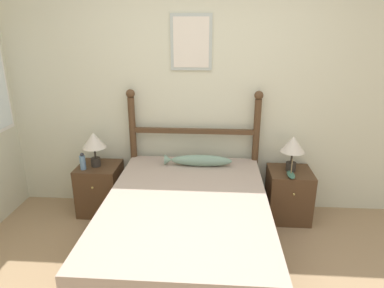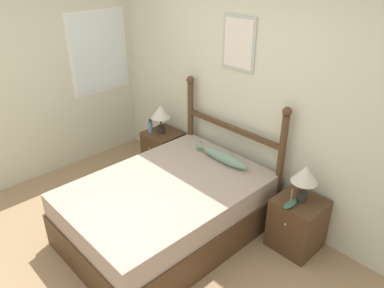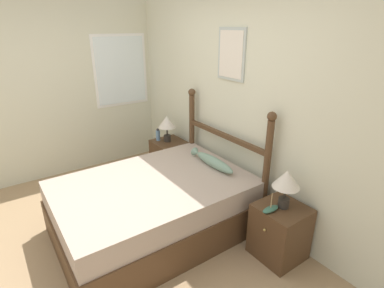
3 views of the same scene
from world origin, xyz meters
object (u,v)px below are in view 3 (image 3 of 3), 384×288
Objects in this scene: model_boat at (271,209)px; table_lamp_right at (286,181)px; fish_pillow at (212,161)px; table_lamp_left at (167,123)px; nightstand_left at (169,158)px; bottle at (158,135)px; bed at (154,207)px; nightstand_right at (280,232)px.

table_lamp_right is at bearing 80.34° from model_boat.
model_boat is 0.95m from fish_pillow.
table_lamp_left is 1.98× the size of model_boat.
fish_pillow is at bearing -3.66° from nightstand_left.
table_lamp_right is 2.04× the size of bottle.
nightstand_left is at bearing -179.79° from table_lamp_right.
model_boat is (1.00, 0.67, 0.27)m from bed.
nightstand_right is 2.94× the size of bottle.
model_boat is at bearing -99.66° from table_lamp_right.
table_lamp_right is at bearing 38.40° from bed.
nightstand_right is 2.16m from table_lamp_left.
table_lamp_right reaches higher than model_boat.
bed is 5.26× the size of table_lamp_left.
model_boat is (2.04, -0.14, 0.30)m from nightstand_left.
model_boat is (-0.02, -0.15, -0.25)m from table_lamp_right.
nightstand_left is 1.17m from fish_pillow.
nightstand_right is at bearing 0.00° from nightstand_left.
table_lamp_left reaches higher than fish_pillow.
table_lamp_left is at bearing 41.65° from bottle.
table_lamp_right reaches higher than bed.
bottle reaches higher than bed.
nightstand_left is 0.78× the size of fish_pillow.
bed is 3.64× the size of nightstand_right.
table_lamp_left is 2.07m from model_boat.
nightstand_right is 0.78× the size of fish_pillow.
table_lamp_right is at bearing 2.98° from bottle.
model_boat is (-0.03, -0.14, 0.30)m from nightstand_right.
table_lamp_right is 1.98× the size of model_boat.
table_lamp_left is at bearing 177.02° from fish_pillow.
bottle reaches higher than fish_pillow.
fish_pillow is (1.22, 0.04, 0.04)m from bottle.
table_lamp_left is at bearing 142.85° from bed.
bed is at bearing -31.23° from bottle.
table_lamp_right is at bearing 117.36° from nightstand_right.
model_boat reaches higher than fish_pillow.
bed is at bearing -141.96° from nightstand_right.
fish_pillow is (0.07, 0.74, 0.37)m from bed.
nightstand_right is 1.05m from fish_pillow.
table_lamp_right is at bearing 4.61° from fish_pillow.
fish_pillow is (1.10, -0.07, 0.39)m from nightstand_left.
bed is at bearing -146.30° from model_boat.
nightstand_right is at bearing -62.64° from table_lamp_right.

